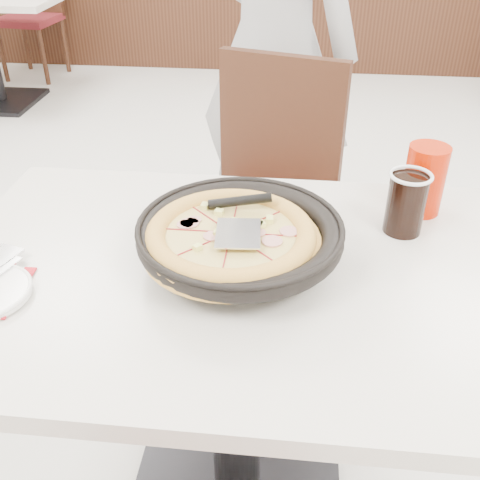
# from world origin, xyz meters

# --- Properties ---
(floor) EXTENTS (7.00, 7.00, 0.00)m
(floor) POSITION_xyz_m (0.00, 0.00, 0.00)
(floor) COLOR beige
(floor) RESTS_ON ground
(wainscot_back) EXTENTS (5.90, 0.03, 1.10)m
(wainscot_back) POSITION_xyz_m (0.00, 3.48, 0.55)
(wainscot_back) COLOR black
(wainscot_back) RESTS_ON floor
(main_table) EXTENTS (1.27, 0.92, 0.75)m
(main_table) POSITION_xyz_m (-0.04, -0.45, 0.38)
(main_table) COLOR beige
(main_table) RESTS_ON floor
(chair_far) EXTENTS (0.52, 0.52, 0.95)m
(chair_far) POSITION_xyz_m (-0.04, 0.21, 0.47)
(chair_far) COLOR black
(chair_far) RESTS_ON floor
(trivet) EXTENTS (0.13, 0.13, 0.04)m
(trivet) POSITION_xyz_m (-0.02, -0.48, 0.77)
(trivet) COLOR black
(trivet) RESTS_ON main_table
(pizza_pan) EXTENTS (0.38, 0.38, 0.01)m
(pizza_pan) POSITION_xyz_m (-0.04, -0.43, 0.79)
(pizza_pan) COLOR black
(pizza_pan) RESTS_ON trivet
(pizza) EXTENTS (0.38, 0.38, 0.02)m
(pizza) POSITION_xyz_m (-0.05, -0.45, 0.81)
(pizza) COLOR #DAA851
(pizza) RESTS_ON pizza_pan
(pizza_server) EXTENTS (0.09, 0.11, 0.00)m
(pizza_server) POSITION_xyz_m (-0.04, -0.47, 0.84)
(pizza_server) COLOR silver
(pizza_server) RESTS_ON pizza
(cola_glass) EXTENTS (0.09, 0.09, 0.13)m
(cola_glass) POSITION_xyz_m (0.30, -0.27, 0.81)
(cola_glass) COLOR black
(cola_glass) RESTS_ON main_table
(red_cup) EXTENTS (0.10, 0.10, 0.16)m
(red_cup) POSITION_xyz_m (0.36, -0.18, 0.83)
(red_cup) COLOR #B01800
(red_cup) RESTS_ON main_table
(diner_person) EXTENTS (0.75, 0.64, 1.75)m
(diner_person) POSITION_xyz_m (-0.04, 0.73, 0.87)
(diner_person) COLOR #A5A5AA
(diner_person) RESTS_ON floor
(bg_chair_left_far) EXTENTS (0.46, 0.46, 0.95)m
(bg_chair_left_far) POSITION_xyz_m (-2.10, 3.11, 0.47)
(bg_chair_left_far) COLOR black
(bg_chair_left_far) RESTS_ON floor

